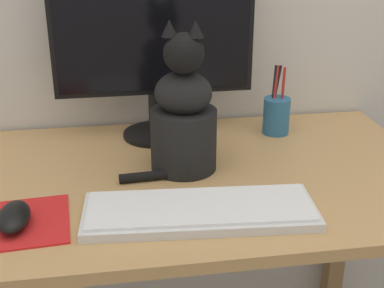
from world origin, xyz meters
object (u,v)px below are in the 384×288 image
Objects in this scene: keyboard at (201,210)px; computer_mouse_left at (14,217)px; cat at (183,117)px; pen_cup at (276,114)px; monitor at (154,35)px.

computer_mouse_left is (-0.34, 0.01, 0.01)m from keyboard.
cat is at bearing 95.25° from keyboard.
computer_mouse_left is 0.61× the size of pen_cup.
keyboard is 4.16× the size of computer_mouse_left.
monitor reaches higher than cat.
monitor is at bearing 118.52° from cat.
pen_cup is (0.27, 0.17, -0.07)m from cat.
cat is at bearing 30.10° from computer_mouse_left.
computer_mouse_left is at bearing -126.87° from monitor.
keyboard is at bearing -124.50° from pen_cup.
monitor is 1.47× the size of cat.
monitor reaches higher than keyboard.
computer_mouse_left is 0.71m from pen_cup.
cat reaches higher than pen_cup.
pen_cup is (0.61, 0.37, 0.03)m from computer_mouse_left.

